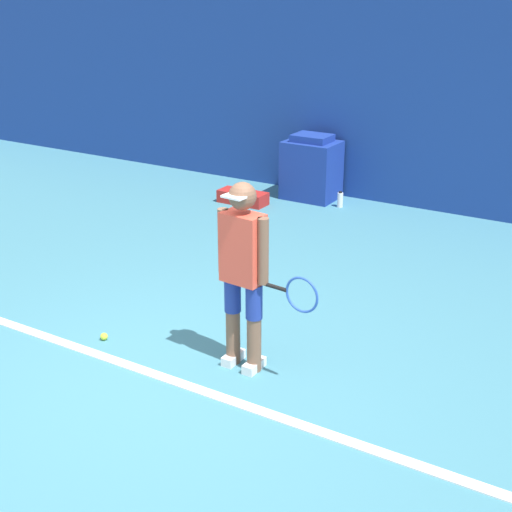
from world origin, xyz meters
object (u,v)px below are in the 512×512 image
(tennis_player, at_px, (244,269))
(tennis_ball, at_px, (104,336))
(covered_chair, at_px, (311,168))
(water_bottle, at_px, (340,200))
(equipment_bag, at_px, (243,197))

(tennis_player, xyz_separation_m, tennis_ball, (-1.34, -0.27, -0.85))
(tennis_player, bearing_deg, covered_chair, 116.01)
(water_bottle, bearing_deg, tennis_player, -74.81)
(covered_chair, relative_size, water_bottle, 4.09)
(equipment_bag, bearing_deg, tennis_ball, -74.54)
(tennis_ball, xyz_separation_m, water_bottle, (0.12, 4.74, 0.07))
(tennis_ball, bearing_deg, tennis_player, 11.37)
(tennis_player, bearing_deg, water_bottle, 110.31)
(equipment_bag, bearing_deg, tennis_player, -57.43)
(tennis_player, bearing_deg, equipment_bag, 127.68)
(equipment_bag, bearing_deg, water_bottle, 24.43)
(tennis_ball, xyz_separation_m, covered_chair, (-0.44, 4.91, 0.42))
(tennis_player, xyz_separation_m, covered_chair, (-1.77, 4.65, -0.44))
(tennis_player, height_order, tennis_ball, tennis_player)
(covered_chair, bearing_deg, water_bottle, -17.53)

